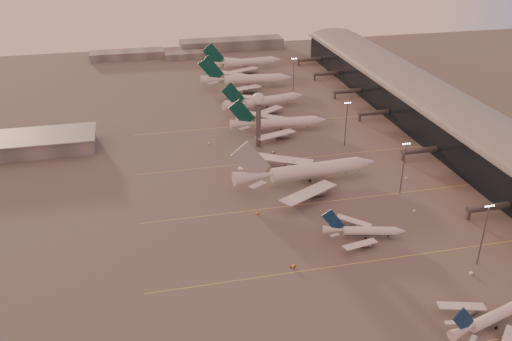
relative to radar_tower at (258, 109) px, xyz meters
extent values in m
plane|color=#514E4E|center=(-5.00, -120.00, -20.95)|extent=(700.00, 700.00, 0.00)
cube|color=#EAD752|center=(25.00, -110.00, -20.94)|extent=(180.00, 0.25, 0.02)
cube|color=#EAD752|center=(25.00, -65.00, -20.94)|extent=(180.00, 0.25, 0.02)
cube|color=#EAD752|center=(25.00, -20.00, -20.94)|extent=(180.00, 0.25, 0.02)
cube|color=#EAD752|center=(25.00, 30.00, -20.94)|extent=(180.00, 0.25, 0.02)
cube|color=black|center=(103.00, -10.00, -11.95)|extent=(36.00, 360.00, 18.00)
cylinder|color=gray|center=(103.00, -10.00, -2.95)|extent=(10.08, 360.00, 10.08)
cube|color=gray|center=(103.00, -10.00, -2.75)|extent=(40.00, 362.00, 0.80)
cylinder|color=#505357|center=(77.00, -92.00, -16.45)|extent=(22.00, 2.80, 2.80)
cube|color=#505357|center=(67.00, -92.00, -18.75)|extent=(1.20, 1.20, 4.40)
cylinder|color=#505357|center=(77.00, -34.00, -16.45)|extent=(22.00, 2.80, 2.80)
cube|color=#505357|center=(67.00, -34.00, -18.75)|extent=(1.20, 1.20, 4.40)
cylinder|color=#505357|center=(77.00, 22.00, -16.45)|extent=(22.00, 2.80, 2.80)
cube|color=#505357|center=(67.00, 22.00, -18.75)|extent=(1.20, 1.20, 4.40)
cylinder|color=#505357|center=(77.00, 64.00, -16.45)|extent=(22.00, 2.80, 2.80)
cube|color=#505357|center=(67.00, 64.00, -18.75)|extent=(1.20, 1.20, 4.40)
cylinder|color=#505357|center=(77.00, 106.00, -16.45)|extent=(22.00, 2.80, 2.80)
cube|color=#505357|center=(67.00, 106.00, -18.75)|extent=(1.20, 1.20, 4.40)
cylinder|color=#505357|center=(77.00, 146.00, -16.45)|extent=(22.00, 2.80, 2.80)
cube|color=#505357|center=(67.00, 146.00, -18.75)|extent=(1.20, 1.20, 4.40)
cube|color=slate|center=(-125.00, 20.00, -16.95)|extent=(80.00, 25.00, 8.00)
cube|color=gray|center=(-125.00, 20.00, -12.75)|extent=(82.00, 27.00, 0.60)
cylinder|color=#505357|center=(0.00, 0.00, -9.95)|extent=(2.60, 2.60, 22.00)
cylinder|color=#505357|center=(0.00, 0.00, 1.55)|extent=(5.20, 5.20, 1.20)
sphere|color=silver|center=(0.00, 0.00, 5.45)|extent=(6.40, 6.40, 6.40)
cylinder|color=#505357|center=(0.00, 0.00, 9.15)|extent=(0.16, 0.16, 2.00)
cylinder|color=#505357|center=(53.00, -120.00, -8.45)|extent=(0.56, 0.56, 25.00)
cube|color=#505357|center=(53.00, -120.00, 3.55)|extent=(3.60, 0.25, 0.25)
sphere|color=#FFEABF|center=(51.50, -120.00, 3.15)|extent=(0.56, 0.56, 0.56)
sphere|color=#FFEABF|center=(52.50, -120.00, 3.15)|extent=(0.56, 0.56, 0.56)
sphere|color=#FFEABF|center=(53.50, -120.00, 3.15)|extent=(0.56, 0.56, 0.56)
sphere|color=#FFEABF|center=(54.50, -120.00, 3.15)|extent=(0.56, 0.56, 0.56)
cylinder|color=#505357|center=(50.00, -65.00, -8.45)|extent=(0.56, 0.56, 25.00)
cube|color=#505357|center=(50.00, -65.00, 3.55)|extent=(3.60, 0.25, 0.25)
sphere|color=#FFEABF|center=(48.50, -65.00, 3.15)|extent=(0.56, 0.56, 0.56)
sphere|color=#FFEABF|center=(49.50, -65.00, 3.15)|extent=(0.56, 0.56, 0.56)
sphere|color=#FFEABF|center=(50.50, -65.00, 3.15)|extent=(0.56, 0.56, 0.56)
sphere|color=#FFEABF|center=(51.50, -65.00, 3.15)|extent=(0.56, 0.56, 0.56)
cylinder|color=#505357|center=(45.00, -10.00, -8.45)|extent=(0.56, 0.56, 25.00)
cube|color=#505357|center=(45.00, -10.00, 3.55)|extent=(3.60, 0.25, 0.25)
sphere|color=#FFEABF|center=(43.50, -10.00, 3.15)|extent=(0.56, 0.56, 0.56)
sphere|color=#FFEABF|center=(44.50, -10.00, 3.15)|extent=(0.56, 0.56, 0.56)
sphere|color=#FFEABF|center=(45.50, -10.00, 3.15)|extent=(0.56, 0.56, 0.56)
sphere|color=#FFEABF|center=(46.50, -10.00, 3.15)|extent=(0.56, 0.56, 0.56)
cylinder|color=#505357|center=(43.00, 80.00, -8.45)|extent=(0.56, 0.56, 25.00)
cube|color=#505357|center=(43.00, 80.00, 3.55)|extent=(3.60, 0.25, 0.25)
sphere|color=#FFEABF|center=(41.50, 80.00, 3.15)|extent=(0.56, 0.56, 0.56)
sphere|color=#FFEABF|center=(42.50, 80.00, 3.15)|extent=(0.56, 0.56, 0.56)
sphere|color=#FFEABF|center=(43.50, 80.00, 3.15)|extent=(0.56, 0.56, 0.56)
sphere|color=#FFEABF|center=(44.50, 80.00, 3.15)|extent=(0.56, 0.56, 0.56)
cube|color=slate|center=(-65.00, 200.00, -17.95)|extent=(60.00, 18.00, 6.00)
cube|color=slate|center=(25.00, 210.00, -16.45)|extent=(90.00, 20.00, 9.00)
cube|color=slate|center=(-15.00, 190.00, -18.45)|extent=(40.00, 15.00, 5.00)
cylinder|color=silver|center=(39.95, -149.07, -18.06)|extent=(20.99, 9.05, 3.54)
cylinder|color=navy|center=(39.95, -149.07, -18.86)|extent=(20.32, 7.98, 2.55)
cone|color=silver|center=(25.73, -153.07, -17.62)|extent=(9.36, 5.78, 3.54)
cylinder|color=gray|center=(39.27, -156.17, -20.30)|extent=(4.50, 3.31, 2.30)
cube|color=gray|center=(39.27, -156.17, -19.30)|extent=(0.33, 0.30, 1.42)
cube|color=silver|center=(32.66, -142.06, -18.68)|extent=(15.45, 6.61, 1.11)
cylinder|color=gray|center=(35.66, -143.36, -20.30)|extent=(4.50, 3.31, 2.30)
cube|color=gray|center=(35.66, -143.36, -19.30)|extent=(0.33, 0.30, 1.42)
cube|color=navy|center=(25.31, -153.19, -13.23)|extent=(9.45, 2.95, 10.56)
cube|color=silver|center=(26.85, -156.94, -17.53)|extent=(4.01, 3.81, 0.23)
cube|color=silver|center=(24.67, -149.18, -17.53)|extent=(4.23, 2.20, 0.23)
cylinder|color=black|center=(47.56, -146.92, -20.48)|extent=(0.47, 0.47, 0.93)
cylinder|color=black|center=(37.77, -147.55, -20.44)|extent=(1.11, 0.73, 1.03)
cylinder|color=black|center=(38.89, -151.49, -20.44)|extent=(1.11, 0.73, 1.03)
cylinder|color=silver|center=(21.71, -95.62, -18.22)|extent=(19.89, 7.98, 3.35)
cylinder|color=navy|center=(21.71, -95.62, -18.97)|extent=(19.28, 6.97, 2.41)
cone|color=silver|center=(33.10, -98.44, -18.22)|extent=(4.50, 4.16, 3.35)
cone|color=silver|center=(8.17, -92.26, -17.80)|extent=(8.81, 5.23, 3.35)
cube|color=silver|center=(15.05, -102.45, -18.80)|extent=(14.60, 6.65, 1.05)
cylinder|color=gray|center=(17.84, -101.14, -20.33)|extent=(4.22, 3.03, 2.18)
cube|color=gray|center=(17.84, -101.14, -19.39)|extent=(0.31, 0.28, 1.34)
cube|color=silver|center=(19.01, -86.47, -18.80)|extent=(12.78, 11.95, 1.05)
cylinder|color=gray|center=(20.87, -88.93, -20.33)|extent=(4.22, 3.03, 2.18)
cube|color=gray|center=(20.87, -88.93, -19.39)|extent=(0.31, 0.28, 1.34)
cube|color=navy|center=(7.77, -92.16, -13.66)|extent=(8.99, 2.51, 9.98)
cube|color=silver|center=(7.28, -95.96, -17.72)|extent=(4.02, 2.19, 0.22)
cube|color=silver|center=(9.11, -88.58, -17.72)|extent=(3.83, 3.54, 0.22)
cylinder|color=black|center=(28.97, -97.42, -20.51)|extent=(0.44, 0.44, 0.88)
cylinder|color=black|center=(20.64, -93.36, -20.46)|extent=(1.05, 0.66, 0.97)
cylinder|color=black|center=(19.71, -97.12, -20.46)|extent=(1.05, 0.66, 0.97)
cylinder|color=silver|center=(16.46, -45.47, -16.34)|extent=(42.93, 9.52, 6.65)
cylinder|color=silver|center=(16.46, -45.47, -17.83)|extent=(41.95, 7.61, 4.79)
cone|color=silver|center=(41.81, -43.75, -16.34)|extent=(8.67, 7.20, 6.65)
cone|color=silver|center=(-13.68, -47.52, -15.50)|extent=(18.26, 7.85, 6.65)
cube|color=silver|center=(7.30, -63.84, -17.50)|extent=(29.68, 22.15, 1.98)
cylinder|color=gray|center=(12.16, -59.32, -20.20)|extent=(8.51, 4.87, 4.32)
cube|color=gray|center=(12.16, -59.32, -18.66)|extent=(0.34, 0.29, 2.66)
cube|color=silver|center=(4.90, -28.52, -17.50)|extent=(30.78, 18.95, 1.98)
cylinder|color=gray|center=(10.32, -32.34, -20.20)|extent=(8.51, 4.87, 4.32)
cube|color=gray|center=(10.32, -32.34, -18.66)|extent=(0.34, 0.29, 2.66)
cube|color=#9B9DA2|center=(-14.57, -47.58, -7.65)|extent=(18.42, 1.62, 19.74)
cube|color=silver|center=(-13.48, -55.77, -15.34)|extent=(8.68, 6.78, 0.27)
cube|color=silver|center=(-14.59, -39.33, -15.34)|extent=(8.80, 5.96, 0.27)
cylinder|color=black|center=(32.60, -44.38, -20.41)|extent=(0.54, 0.54, 1.07)
cylinder|color=black|center=(12.88, -43.35, -20.36)|extent=(1.21, 0.62, 1.18)
cylinder|color=black|center=(13.20, -48.06, -20.36)|extent=(1.21, 0.62, 1.18)
cylinder|color=silver|center=(19.86, 17.70, -17.07)|extent=(34.26, 7.51, 5.48)
cylinder|color=silver|center=(19.86, 17.70, -18.31)|extent=(33.49, 5.93, 3.95)
cone|color=silver|center=(40.11, 16.49, -17.07)|extent=(6.90, 5.87, 5.48)
cone|color=silver|center=(-4.22, 19.15, -16.39)|extent=(14.56, 6.33, 5.48)
cube|color=silver|center=(10.65, 3.93, -18.03)|extent=(24.82, 15.46, 1.62)
cylinder|color=gray|center=(15.00, 7.06, -20.29)|extent=(6.78, 3.95, 3.56)
cube|color=gray|center=(15.00, 7.06, -18.99)|extent=(0.30, 0.25, 2.19)
cube|color=silver|center=(12.36, 32.48, -18.03)|extent=(24.04, 17.75, 1.62)
cylinder|color=gray|center=(16.31, 28.86, -20.29)|extent=(6.78, 3.95, 3.56)
cube|color=gray|center=(16.31, 28.86, -18.99)|extent=(0.30, 0.25, 2.19)
cube|color=#083C35|center=(-4.93, 19.19, -9.84)|extent=(15.08, 1.23, 16.22)
cube|color=silver|center=(-4.85, 12.59, -16.25)|extent=(7.02, 4.80, 0.24)
cube|color=silver|center=(-4.06, 25.73, -16.25)|extent=(6.94, 5.38, 0.24)
cylinder|color=black|center=(32.76, 16.93, -20.48)|extent=(0.47, 0.47, 0.95)
cylinder|color=black|center=(17.25, 19.94, -20.43)|extent=(1.07, 0.53, 1.04)
cylinder|color=black|center=(17.00, 15.79, -20.43)|extent=(1.07, 0.53, 1.04)
cylinder|color=silver|center=(20.53, 56.33, -17.07)|extent=(34.43, 12.58, 5.49)
cylinder|color=silver|center=(20.53, 56.33, -18.30)|extent=(33.44, 10.93, 3.95)
cone|color=silver|center=(40.38, 60.63, -17.07)|extent=(7.60, 6.76, 5.49)
cone|color=silver|center=(-3.08, 51.21, -16.38)|extent=(15.11, 8.39, 5.49)
cube|color=silver|center=(15.36, 40.56, -18.03)|extent=(22.57, 20.34, 1.63)
cylinder|color=gray|center=(18.72, 44.75, -20.29)|extent=(7.20, 4.88, 3.57)
cube|color=gray|center=(18.72, 44.75, -18.99)|extent=(0.33, 0.29, 2.20)
cube|color=silver|center=(9.30, 68.54, -18.03)|extent=(25.34, 12.23, 1.63)
cylinder|color=gray|center=(14.08, 66.12, -20.29)|extent=(7.20, 4.88, 3.57)
cube|color=gray|center=(14.08, 66.12, -18.99)|extent=(0.33, 0.29, 2.20)
cube|color=#083C35|center=(-3.78, 51.06, -9.83)|extent=(14.83, 3.52, 16.25)
cube|color=silver|center=(-1.92, 44.72, -16.24)|extent=(6.70, 6.02, 0.24)
cube|color=silver|center=(-4.71, 57.60, -16.24)|extent=(6.99, 3.97, 0.24)
cylinder|color=black|center=(33.17, 59.07, -20.48)|extent=(0.47, 0.47, 0.95)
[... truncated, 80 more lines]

